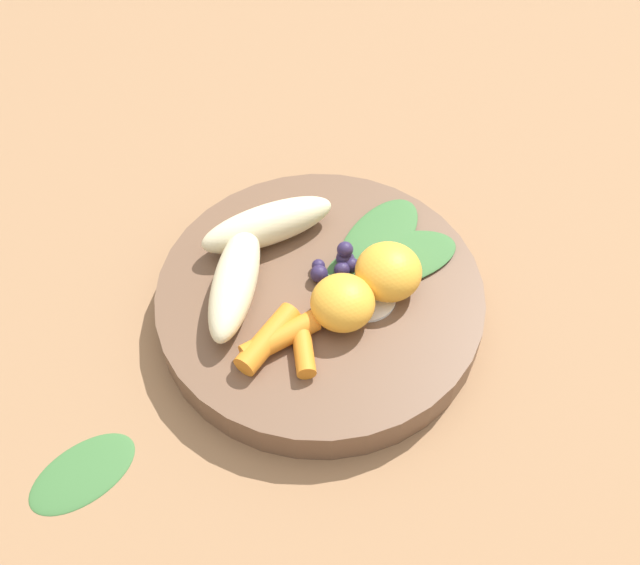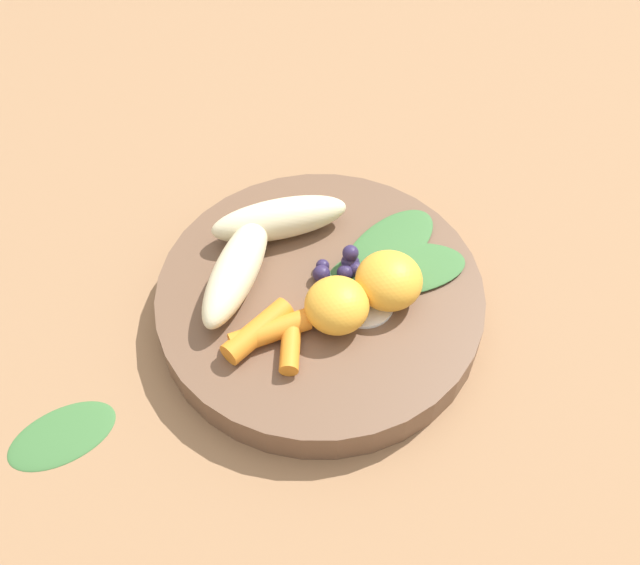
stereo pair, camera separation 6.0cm
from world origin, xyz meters
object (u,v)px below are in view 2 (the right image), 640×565
orange_segment_near (389,279)px  kale_leaf_stray (61,434)px  bowl (320,302)px  banana_peeled_left (235,274)px  banana_peeled_right (279,219)px

orange_segment_near → kale_leaf_stray: 0.27m
bowl → banana_peeled_left: size_ratio=2.30×
orange_segment_near → kale_leaf_stray: size_ratio=0.64×
banana_peeled_right → bowl: bearing=104.0°
bowl → banana_peeled_right: (0.04, -0.06, 0.03)m
orange_segment_near → kale_leaf_stray: (0.23, 0.13, -0.05)m
banana_peeled_right → kale_leaf_stray: size_ratio=1.39×
bowl → kale_leaf_stray: (0.18, 0.13, -0.01)m
banana_peeled_right → orange_segment_near: 0.11m
banana_peeled_left → orange_segment_near: orange_segment_near is taller
banana_peeled_right → orange_segment_near: bearing=128.5°
banana_peeled_right → orange_segment_near: size_ratio=2.18×
bowl → banana_peeled_left: (0.07, 0.00, 0.03)m
orange_segment_near → kale_leaf_stray: orange_segment_near is taller
banana_peeled_left → kale_leaf_stray: (0.11, 0.12, -0.04)m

